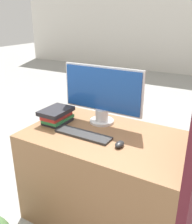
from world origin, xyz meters
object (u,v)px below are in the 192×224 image
(monitor, at_px, (102,94))
(book_stack, at_px, (57,115))
(mouse, at_px, (120,144))
(keyboard, at_px, (83,134))

(monitor, bearing_deg, book_stack, -149.08)
(monitor, xyz_separation_m, book_stack, (-0.30, -0.18, -0.17))
(monitor, height_order, mouse, monitor)
(mouse, xyz_separation_m, book_stack, (-0.59, 0.10, 0.04))
(monitor, distance_m, mouse, 0.46)
(book_stack, bearing_deg, keyboard, -16.27)
(mouse, bearing_deg, keyboard, 176.90)
(keyboard, height_order, book_stack, book_stack)
(keyboard, xyz_separation_m, book_stack, (-0.30, 0.09, 0.05))
(keyboard, relative_size, book_stack, 1.63)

